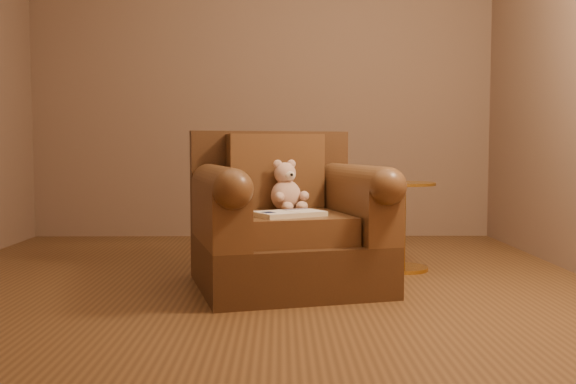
{
  "coord_description": "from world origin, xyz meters",
  "views": [
    {
      "loc": [
        0.16,
        -3.64,
        0.79
      ],
      "look_at": [
        0.2,
        -0.12,
        0.54
      ],
      "focal_mm": 40.0,
      "sensor_mm": 36.0,
      "label": 1
    }
  ],
  "objects": [
    {
      "name": "floor",
      "position": [
        0.0,
        0.0,
        0.0
      ],
      "size": [
        4.0,
        4.0,
        0.0
      ],
      "primitive_type": "plane",
      "color": "brown",
      "rests_on": "ground"
    },
    {
      "name": "armchair",
      "position": [
        0.19,
        -0.03,
        0.34
      ],
      "size": [
        1.18,
        1.15,
        0.88
      ],
      "rotation": [
        0.0,
        0.0,
        0.25
      ],
      "color": "#452B17",
      "rests_on": "floor"
    },
    {
      "name": "teddy_bear",
      "position": [
        0.2,
        0.05,
        0.53
      ],
      "size": [
        0.22,
        0.25,
        0.3
      ],
      "rotation": [
        0.0,
        0.0,
        0.48
      ],
      "color": "beige",
      "rests_on": "armchair"
    },
    {
      "name": "guidebook",
      "position": [
        0.21,
        -0.28,
        0.44
      ],
      "size": [
        0.41,
        0.36,
        0.03
      ],
      "rotation": [
        0.0,
        0.0,
        0.52
      ],
      "color": "beige",
      "rests_on": "armchair"
    },
    {
      "name": "side_table",
      "position": [
        0.94,
        0.41,
        0.3
      ],
      "size": [
        0.4,
        0.4,
        0.56
      ],
      "color": "gold",
      "rests_on": "floor"
    }
  ]
}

